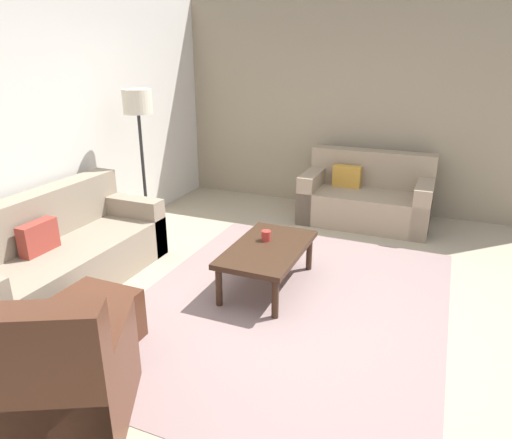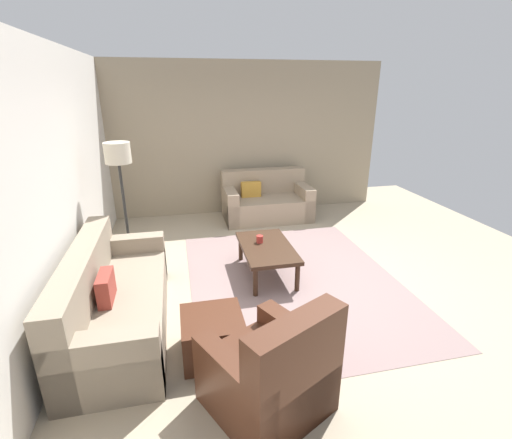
{
  "view_description": "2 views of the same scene",
  "coord_description": "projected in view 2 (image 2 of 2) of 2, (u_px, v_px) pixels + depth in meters",
  "views": [
    {
      "loc": [
        -3.35,
        -1.11,
        2.12
      ],
      "look_at": [
        0.03,
        0.31,
        0.75
      ],
      "focal_mm": 32.3,
      "sensor_mm": 36.0,
      "label": 1
    },
    {
      "loc": [
        -3.9,
        1.37,
        2.37
      ],
      "look_at": [
        0.06,
        0.49,
        0.86
      ],
      "focal_mm": 25.55,
      "sensor_mm": 36.0,
      "label": 2
    }
  ],
  "objects": [
    {
      "name": "ground_plane",
      "position": [
        294.0,
        281.0,
        4.67
      ],
      "size": [
        8.0,
        8.0,
        0.0
      ],
      "primitive_type": "plane",
      "color": "tan"
    },
    {
      "name": "rear_partition",
      "position": [
        53.0,
        188.0,
        3.66
      ],
      "size": [
        6.0,
        0.12,
        2.8
      ],
      "primitive_type": "cube",
      "color": "silver",
      "rests_on": "ground_plane"
    },
    {
      "name": "stone_feature_panel",
      "position": [
        248.0,
        139.0,
        6.93
      ],
      "size": [
        0.12,
        5.2,
        2.8
      ],
      "primitive_type": "cube",
      "color": "gray",
      "rests_on": "ground_plane"
    },
    {
      "name": "area_rug",
      "position": [
        294.0,
        281.0,
        4.67
      ],
      "size": [
        3.33,
        2.62,
        0.01
      ],
      "primitive_type": "cube",
      "color": "gray",
      "rests_on": "ground_plane"
    },
    {
      "name": "couch_main",
      "position": [
        111.0,
        303.0,
        3.67
      ],
      "size": [
        2.14,
        0.86,
        0.88
      ],
      "color": "gray",
      "rests_on": "ground_plane"
    },
    {
      "name": "couch_loveseat",
      "position": [
        266.0,
        202.0,
        6.86
      ],
      "size": [
        0.88,
        1.59,
        0.88
      ],
      "color": "gray",
      "rests_on": "ground_plane"
    },
    {
      "name": "armchair_leather",
      "position": [
        273.0,
        379.0,
        2.72
      ],
      "size": [
        1.08,
        1.08,
        0.95
      ],
      "color": "#4C2819",
      "rests_on": "ground_plane"
    },
    {
      "name": "ottoman",
      "position": [
        213.0,
        335.0,
        3.36
      ],
      "size": [
        0.56,
        0.56,
        0.4
      ],
      "primitive_type": "cube",
      "color": "#4C2819",
      "rests_on": "ground_plane"
    },
    {
      "name": "coffee_table",
      "position": [
        267.0,
        249.0,
        4.74
      ],
      "size": [
        1.1,
        0.64,
        0.41
      ],
      "color": "#382316",
      "rests_on": "ground_plane"
    },
    {
      "name": "cup",
      "position": [
        260.0,
        239.0,
        4.81
      ],
      "size": [
        0.09,
        0.09,
        0.1
      ],
      "primitive_type": "cylinder",
      "color": "#B2332D",
      "rests_on": "coffee_table"
    },
    {
      "name": "lamp_standing",
      "position": [
        119.0,
        166.0,
        4.57
      ],
      "size": [
        0.32,
        0.32,
        1.71
      ],
      "color": "black",
      "rests_on": "ground_plane"
    }
  ]
}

